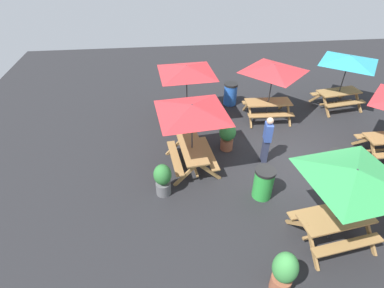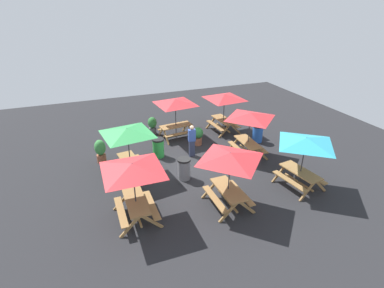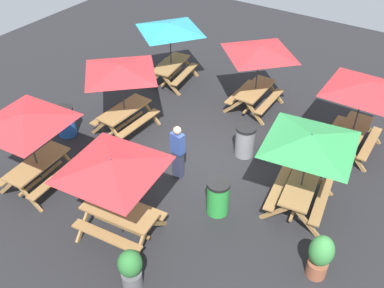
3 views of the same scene
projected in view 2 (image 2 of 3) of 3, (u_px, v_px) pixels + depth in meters
name	position (u px, v px, depth m)	size (l,w,h in m)	color
ground_plane	(194.00, 165.00, 14.45)	(24.94, 24.94, 0.00)	#232326
picnic_table_0	(306.00, 145.00, 11.91)	(2.26, 2.26, 2.34)	olive
picnic_table_1	(133.00, 171.00, 10.06)	(2.83, 2.83, 2.34)	olive
picnic_table_2	(175.00, 105.00, 16.44)	(2.81, 2.81, 2.34)	olive
picnic_table_3	(230.00, 160.00, 10.75)	(2.02, 2.02, 2.34)	olive
picnic_table_4	(250.00, 119.00, 14.49)	(2.07, 2.07, 2.34)	olive
picnic_table_5	(127.00, 135.00, 12.77)	(2.80, 2.80, 2.34)	olive
picnic_table_6	(224.00, 99.00, 17.29)	(2.82, 2.82, 2.34)	olive
trash_bin_blue	(258.00, 133.00, 16.61)	(0.59, 0.59, 0.98)	blue
trash_bin_gray	(184.00, 169.00, 13.15)	(0.59, 0.59, 0.98)	gray
trash_bin_green	(158.00, 148.00, 15.01)	(0.59, 0.59, 0.98)	green
potted_plant_0	(100.00, 150.00, 14.43)	(0.53, 0.53, 1.18)	#935138
potted_plant_1	(198.00, 135.00, 16.22)	(0.58, 0.58, 1.00)	#935138
potted_plant_2	(152.00, 125.00, 17.51)	(0.52, 0.52, 1.05)	#59595B
person_standing	(192.00, 140.00, 14.89)	(0.27, 0.39, 1.67)	#2D334C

